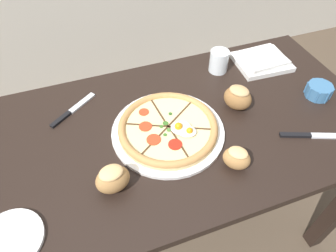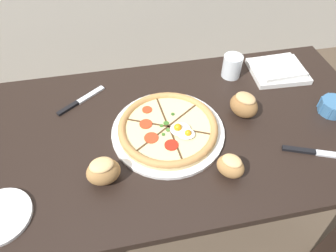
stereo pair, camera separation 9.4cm
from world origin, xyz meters
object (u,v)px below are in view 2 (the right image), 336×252
at_px(dining_table, 170,151).
at_px(knife_spare, 321,153).
at_px(napkin_folded, 278,70).
at_px(side_saucer, 0,216).
at_px(knife_main, 81,101).
at_px(bread_piece_far, 103,171).
at_px(bread_piece_near, 231,166).
at_px(ramekin_bowl, 333,106).
at_px(pizza, 168,128).
at_px(water_glass, 232,67).
at_px(bread_piece_mid, 244,105).

relative_size(dining_table, knife_spare, 6.27).
distance_m(napkin_folded, side_saucer, 1.04).
bearing_deg(knife_main, bread_piece_far, -115.04).
bearing_deg(side_saucer, bread_piece_near, 1.20).
relative_size(dining_table, ramekin_bowl, 15.35).
height_order(ramekin_bowl, side_saucer, ramekin_bowl).
relative_size(dining_table, side_saucer, 8.71).
height_order(bread_piece_far, knife_main, bread_piece_far).
bearing_deg(pizza, ramekin_bowl, -1.64).
bearing_deg(ramekin_bowl, side_saucer, -170.02).
bearing_deg(water_glass, dining_table, -141.65).
distance_m(pizza, knife_spare, 0.47).
bearing_deg(water_glass, bread_piece_far, -142.82).
distance_m(pizza, bread_piece_far, 0.25).
relative_size(napkin_folded, side_saucer, 1.32).
height_order(knife_spare, side_saucer, same).
xyz_separation_m(ramekin_bowl, bread_piece_near, (-0.42, -0.17, 0.01)).
bearing_deg(knife_main, dining_table, -69.76).
xyz_separation_m(bread_piece_mid, bread_piece_far, (-0.47, -0.17, -0.00)).
distance_m(knife_main, side_saucer, 0.45).
bearing_deg(dining_table, ramekin_bowl, -3.20).
distance_m(napkin_folded, bread_piece_mid, 0.29).
relative_size(dining_table, pizza, 3.91).
bearing_deg(bread_piece_far, ramekin_bowl, 9.08).
relative_size(bread_piece_far, knife_main, 0.60).
bearing_deg(side_saucer, water_glass, 29.68).
xyz_separation_m(dining_table, bread_piece_far, (-0.22, -0.15, 0.16)).
xyz_separation_m(ramekin_bowl, knife_main, (-0.84, 0.22, -0.02)).
xyz_separation_m(dining_table, water_glass, (0.28, 0.23, 0.15)).
relative_size(bread_piece_mid, knife_main, 0.72).
distance_m(dining_table, bread_piece_near, 0.29).
bearing_deg(side_saucer, bread_piece_mid, 17.30).
xyz_separation_m(ramekin_bowl, napkin_folded, (-0.09, 0.23, -0.01)).
height_order(ramekin_bowl, knife_main, ramekin_bowl).
relative_size(napkin_folded, knife_spare, 0.95).
relative_size(bread_piece_mid, knife_spare, 0.54).
height_order(bread_piece_near, knife_main, bread_piece_near).
relative_size(ramekin_bowl, bread_piece_near, 0.93).
bearing_deg(napkin_folded, dining_table, -156.58).
relative_size(bread_piece_near, knife_main, 0.59).
height_order(napkin_folded, bread_piece_far, bread_piece_far).
xyz_separation_m(bread_piece_near, bread_piece_far, (-0.35, 0.05, 0.01)).
height_order(bread_piece_far, knife_spare, bread_piece_far).
xyz_separation_m(dining_table, ramekin_bowl, (0.55, -0.03, 0.14)).
bearing_deg(knife_spare, side_saucer, -157.17).
height_order(napkin_folded, bread_piece_mid, bread_piece_mid).
height_order(bread_piece_near, side_saucer, bread_piece_near).
bearing_deg(ramekin_bowl, bread_piece_near, -158.08).
bearing_deg(bread_piece_mid, water_glass, 81.01).
bearing_deg(knife_main, pizza, -72.62).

